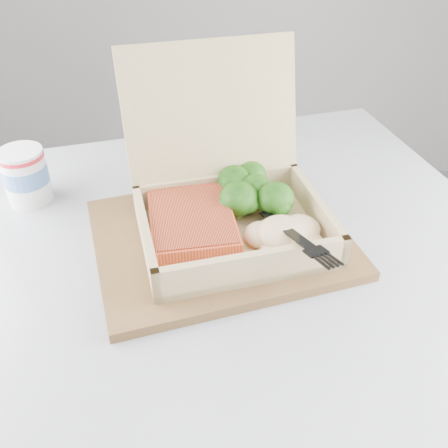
# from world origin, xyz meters

# --- Properties ---
(cafe_table) EXTENTS (1.01, 1.01, 0.72)m
(cafe_table) POSITION_xyz_m (-0.42, 0.48, 0.54)
(cafe_table) COLOR black
(cafe_table) RESTS_ON floor
(serving_tray) EXTENTS (0.40, 0.37, 0.01)m
(serving_tray) POSITION_xyz_m (-0.44, 0.54, 0.73)
(serving_tray) COLOR brown
(serving_tray) RESTS_ON cafe_table
(takeout_container) EXTENTS (0.30, 0.31, 0.22)m
(takeout_container) POSITION_xyz_m (-0.44, 0.56, 0.79)
(takeout_container) COLOR tan
(takeout_container) RESTS_ON serving_tray
(salmon_fillet) EXTENTS (0.14, 0.16, 0.03)m
(salmon_fillet) POSITION_xyz_m (-0.48, 0.52, 0.76)
(salmon_fillet) COLOR #E7502D
(salmon_fillet) RESTS_ON takeout_container
(broccoli_pile) EXTENTS (0.12, 0.12, 0.04)m
(broccoli_pile) POSITION_xyz_m (-0.40, 0.59, 0.77)
(broccoli_pile) COLOR #2E6F18
(broccoli_pile) RESTS_ON takeout_container
(mashed_potatoes) EXTENTS (0.10, 0.09, 0.04)m
(mashed_potatoes) POSITION_xyz_m (-0.36, 0.51, 0.77)
(mashed_potatoes) COLOR beige
(mashed_potatoes) RESTS_ON takeout_container
(plastic_fork) EXTENTS (0.10, 0.16, 0.03)m
(plastic_fork) POSITION_xyz_m (-0.37, 0.52, 0.78)
(plastic_fork) COLOR black
(plastic_fork) RESTS_ON mashed_potatoes
(paper_cup) EXTENTS (0.07, 0.07, 0.08)m
(paper_cup) POSITION_xyz_m (-0.74, 0.61, 0.77)
(paper_cup) COLOR white
(paper_cup) RESTS_ON cafe_table
(receipt) EXTENTS (0.12, 0.16, 0.00)m
(receipt) POSITION_xyz_m (-0.53, 0.69, 0.72)
(receipt) COLOR white
(receipt) RESTS_ON cafe_table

